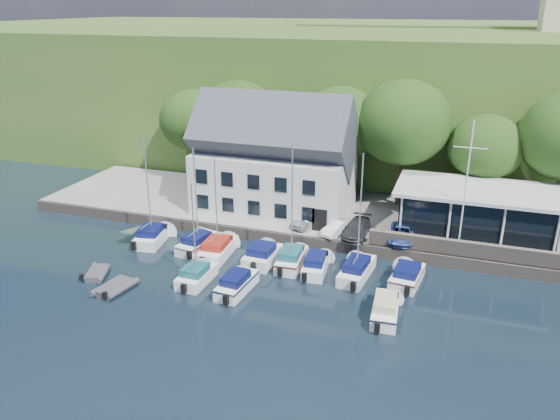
{
  "coord_description": "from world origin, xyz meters",
  "views": [
    {
      "loc": [
        9.27,
        -29.42,
        19.33
      ],
      "look_at": [
        -3.87,
        9.0,
        3.9
      ],
      "focal_mm": 35.0,
      "sensor_mm": 36.0,
      "label": 1
    }
  ],
  "objects_px": {
    "boat_r2_1": "(194,229)",
    "dinghy_1": "(115,286)",
    "car_white": "(336,228)",
    "boat_r1_3": "(263,253)",
    "boat_r1_4": "(292,210)",
    "car_silver": "(307,219)",
    "dinghy_0": "(97,272)",
    "harbor_building": "(274,164)",
    "club_pavilion": "(476,212)",
    "car_blue": "(402,233)",
    "boat_r1_0": "(148,191)",
    "flagpole": "(466,188)",
    "boat_r1_5": "(316,262)",
    "boat_r1_1": "(196,200)",
    "boat_r2_4": "(386,307)",
    "boat_r1_6": "(360,220)",
    "boat_r2_2": "(237,282)",
    "boat_r1_2": "(216,204)",
    "boat_r1_7": "(407,274)",
    "car_dgrey": "(357,229)"
  },
  "relations": [
    {
      "from": "boat_r2_1",
      "to": "dinghy_1",
      "type": "bearing_deg",
      "value": -147.13
    },
    {
      "from": "car_white",
      "to": "boat_r1_3",
      "type": "distance_m",
      "value": 7.09
    },
    {
      "from": "boat_r1_4",
      "to": "dinghy_1",
      "type": "distance_m",
      "value": 14.05
    },
    {
      "from": "car_silver",
      "to": "car_white",
      "type": "relative_size",
      "value": 1.11
    },
    {
      "from": "dinghy_0",
      "to": "boat_r1_3",
      "type": "bearing_deg",
      "value": 8.51
    },
    {
      "from": "harbor_building",
      "to": "boat_r1_3",
      "type": "bearing_deg",
      "value": -76.18
    },
    {
      "from": "dinghy_0",
      "to": "club_pavilion",
      "type": "bearing_deg",
      "value": 8.37
    },
    {
      "from": "harbor_building",
      "to": "car_blue",
      "type": "height_order",
      "value": "harbor_building"
    },
    {
      "from": "boat_r2_1",
      "to": "boat_r1_0",
      "type": "bearing_deg",
      "value": 143.69
    },
    {
      "from": "flagpole",
      "to": "boat_r1_5",
      "type": "bearing_deg",
      "value": -152.13
    },
    {
      "from": "dinghy_1",
      "to": "boat_r1_1",
      "type": "bearing_deg",
      "value": 83.62
    },
    {
      "from": "boat_r2_4",
      "to": "boat_r1_0",
      "type": "bearing_deg",
      "value": 161.4
    },
    {
      "from": "boat_r1_6",
      "to": "car_white",
      "type": "bearing_deg",
      "value": 124.26
    },
    {
      "from": "boat_r2_4",
      "to": "club_pavilion",
      "type": "bearing_deg",
      "value": 65.15
    },
    {
      "from": "club_pavilion",
      "to": "boat_r2_2",
      "type": "relative_size",
      "value": 2.23
    },
    {
      "from": "boat_r1_6",
      "to": "boat_r2_4",
      "type": "distance_m",
      "value": 6.87
    },
    {
      "from": "flagpole",
      "to": "boat_r1_4",
      "type": "xyz_separation_m",
      "value": [
        -12.25,
        -5.14,
        -1.5
      ]
    },
    {
      "from": "boat_r2_2",
      "to": "boat_r1_2",
      "type": "bearing_deg",
      "value": 131.23
    },
    {
      "from": "club_pavilion",
      "to": "car_blue",
      "type": "distance_m",
      "value": 6.57
    },
    {
      "from": "boat_r1_4",
      "to": "dinghy_0",
      "type": "relative_size",
      "value": 3.44
    },
    {
      "from": "harbor_building",
      "to": "boat_r1_7",
      "type": "relative_size",
      "value": 2.48
    },
    {
      "from": "car_silver",
      "to": "car_dgrey",
      "type": "relative_size",
      "value": 0.83
    },
    {
      "from": "car_blue",
      "to": "boat_r2_1",
      "type": "height_order",
      "value": "boat_r2_1"
    },
    {
      "from": "flagpole",
      "to": "dinghy_1",
      "type": "bearing_deg",
      "value": -150.33
    },
    {
      "from": "club_pavilion",
      "to": "boat_r1_7",
      "type": "xyz_separation_m",
      "value": [
        -4.45,
        -8.58,
        -2.33
      ]
    },
    {
      "from": "boat_r1_2",
      "to": "boat_r1_7",
      "type": "bearing_deg",
      "value": -3.25
    },
    {
      "from": "car_silver",
      "to": "boat_r1_6",
      "type": "bearing_deg",
      "value": -27.8
    },
    {
      "from": "boat_r1_0",
      "to": "boat_r2_2",
      "type": "bearing_deg",
      "value": -37.81
    },
    {
      "from": "car_silver",
      "to": "boat_r1_3",
      "type": "bearing_deg",
      "value": -87.96
    },
    {
      "from": "flagpole",
      "to": "dinghy_0",
      "type": "xyz_separation_m",
      "value": [
        -25.64,
        -11.54,
        -5.86
      ]
    },
    {
      "from": "car_blue",
      "to": "boat_r1_5",
      "type": "xyz_separation_m",
      "value": [
        -5.72,
        -5.74,
        -0.93
      ]
    },
    {
      "from": "dinghy_0",
      "to": "car_silver",
      "type": "bearing_deg",
      "value": 22.64
    },
    {
      "from": "club_pavilion",
      "to": "boat_r1_5",
      "type": "bearing_deg",
      "value": -141.71
    },
    {
      "from": "boat_r2_4",
      "to": "boat_r1_5",
      "type": "bearing_deg",
      "value": 137.52
    },
    {
      "from": "car_silver",
      "to": "boat_r2_2",
      "type": "xyz_separation_m",
      "value": [
        -2.0,
        -11.09,
        -0.89
      ]
    },
    {
      "from": "boat_r1_3",
      "to": "boat_r1_7",
      "type": "distance_m",
      "value": 11.26
    },
    {
      "from": "harbor_building",
      "to": "boat_r1_3",
      "type": "height_order",
      "value": "harbor_building"
    },
    {
      "from": "club_pavilion",
      "to": "boat_r1_1",
      "type": "bearing_deg",
      "value": -159.22
    },
    {
      "from": "club_pavilion",
      "to": "dinghy_0",
      "type": "relative_size",
      "value": 4.85
    },
    {
      "from": "boat_r1_0",
      "to": "boat_r1_1",
      "type": "relative_size",
      "value": 1.07
    },
    {
      "from": "boat_r1_1",
      "to": "boat_r1_5",
      "type": "relative_size",
      "value": 1.44
    },
    {
      "from": "boat_r1_1",
      "to": "dinghy_0",
      "type": "height_order",
      "value": "boat_r1_1"
    },
    {
      "from": "boat_r1_2",
      "to": "dinghy_0",
      "type": "distance_m",
      "value": 10.39
    },
    {
      "from": "boat_r1_6",
      "to": "boat_r1_5",
      "type": "bearing_deg",
      "value": -172.86
    },
    {
      "from": "boat_r1_3",
      "to": "car_dgrey",
      "type": "bearing_deg",
      "value": 40.88
    },
    {
      "from": "harbor_building",
      "to": "boat_r2_1",
      "type": "bearing_deg",
      "value": -94.66
    },
    {
      "from": "boat_r2_2",
      "to": "dinghy_1",
      "type": "xyz_separation_m",
      "value": [
        -8.29,
        -2.82,
        -0.38
      ]
    },
    {
      "from": "car_dgrey",
      "to": "boat_r2_2",
      "type": "relative_size",
      "value": 0.76
    },
    {
      "from": "boat_r2_4",
      "to": "car_dgrey",
      "type": "bearing_deg",
      "value": 107.51
    },
    {
      "from": "car_white",
      "to": "boat_r2_1",
      "type": "bearing_deg",
      "value": -109.76
    }
  ]
}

